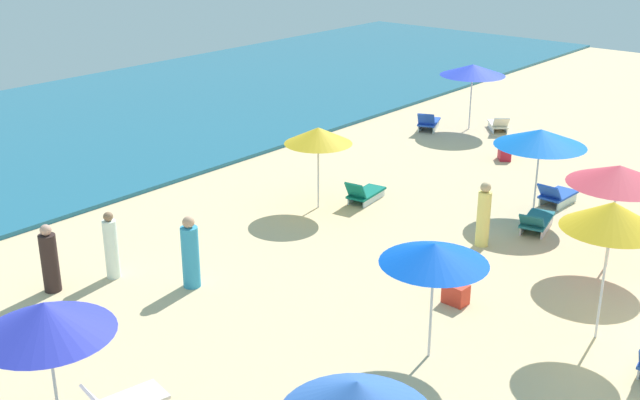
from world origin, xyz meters
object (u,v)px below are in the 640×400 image
at_px(lounge_chair_8_1, 556,195).
at_px(umbrella_8, 541,138).
at_px(umbrella_0, 619,175).
at_px(umbrella_3, 473,70).
at_px(umbrella_2, 357,400).
at_px(lounge_chair_3_0, 428,122).
at_px(beachgoer_0, 111,247).
at_px(lounge_chair_3_1, 498,125).
at_px(lounge_chair_8_0, 536,221).
at_px(cooler_box_2, 456,294).
at_px(umbrella_6, 434,254).
at_px(cooler_box_1, 505,154).
at_px(beachgoer_1, 190,254).
at_px(umbrella_4, 612,216).
at_px(umbrella_1, 46,318).
at_px(umbrella_7, 318,136).
at_px(lounge_chair_7_0, 364,193).
at_px(beachgoer_2, 484,216).
at_px(beach_ball_0, 443,249).
at_px(beachgoer_3, 50,260).

bearing_deg(lounge_chair_8_1, umbrella_8, 84.28).
height_order(umbrella_0, umbrella_3, umbrella_0).
height_order(umbrella_2, lounge_chair_3_0, umbrella_2).
relative_size(lounge_chair_3_0, beachgoer_0, 1.00).
distance_m(lounge_chair_3_1, lounge_chair_8_0, 9.36).
distance_m(umbrella_0, umbrella_3, 11.68).
bearing_deg(cooler_box_2, umbrella_6, 111.34).
xyz_separation_m(lounge_chair_3_0, lounge_chair_8_0, (-6.20, -7.22, -0.03)).
xyz_separation_m(lounge_chair_8_0, cooler_box_1, (4.78, 3.42, -0.04)).
bearing_deg(beachgoer_1, umbrella_8, -65.16).
relative_size(umbrella_2, umbrella_3, 1.11).
relative_size(cooler_box_1, cooler_box_2, 1.03).
bearing_deg(beachgoer_0, umbrella_4, 75.84).
bearing_deg(umbrella_6, cooler_box_1, 21.73).
bearing_deg(lounge_chair_8_1, umbrella_1, 87.13).
xyz_separation_m(lounge_chair_3_1, umbrella_7, (-10.05, -0.00, 1.80)).
relative_size(umbrella_2, umbrella_4, 0.95).
relative_size(lounge_chair_3_1, umbrella_7, 0.60).
bearing_deg(umbrella_4, umbrella_0, 18.31).
distance_m(lounge_chair_3_1, cooler_box_1, 3.49).
height_order(umbrella_6, cooler_box_1, umbrella_6).
distance_m(umbrella_6, cooler_box_2, 2.84).
bearing_deg(lounge_chair_7_0, umbrella_2, 119.14).
bearing_deg(umbrella_0, lounge_chair_3_1, 40.61).
relative_size(umbrella_1, umbrella_8, 0.99).
xyz_separation_m(umbrella_8, cooler_box_2, (-5.68, -1.05, -1.89)).
bearing_deg(lounge_chair_8_1, beachgoer_1, 71.31).
distance_m(umbrella_1, beachgoer_2, 10.87).
bearing_deg(umbrella_4, umbrella_7, 77.99).
bearing_deg(cooler_box_1, beachgoer_1, -41.99).
height_order(umbrella_4, beachgoer_2, umbrella_4).
height_order(lounge_chair_3_1, lounge_chair_8_0, lounge_chair_8_0).
bearing_deg(umbrella_0, beach_ball_0, 121.29).
height_order(umbrella_4, beachgoer_0, umbrella_4).
relative_size(umbrella_4, umbrella_6, 1.23).
distance_m(umbrella_2, beachgoer_1, 8.42).
distance_m(umbrella_1, umbrella_7, 10.63).
height_order(umbrella_2, umbrella_8, umbrella_2).
xyz_separation_m(umbrella_6, lounge_chair_7_0, (5.58, 5.73, -1.81)).
bearing_deg(umbrella_6, umbrella_0, -9.86).
bearing_deg(umbrella_1, umbrella_4, -31.80).
distance_m(umbrella_1, lounge_chair_3_1, 20.51).
bearing_deg(beachgoer_1, lounge_chair_3_0, -30.00).
xyz_separation_m(umbrella_3, umbrella_7, (-9.58, -0.93, -0.14)).
distance_m(umbrella_0, lounge_chair_3_0, 11.93).
relative_size(lounge_chair_7_0, lounge_chair_8_1, 1.08).
bearing_deg(beachgoer_0, umbrella_6, 64.28).
bearing_deg(beachgoer_0, lounge_chair_7_0, 129.79).
bearing_deg(beachgoer_3, beachgoer_2, -108.25).
relative_size(umbrella_6, cooler_box_1, 4.44).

